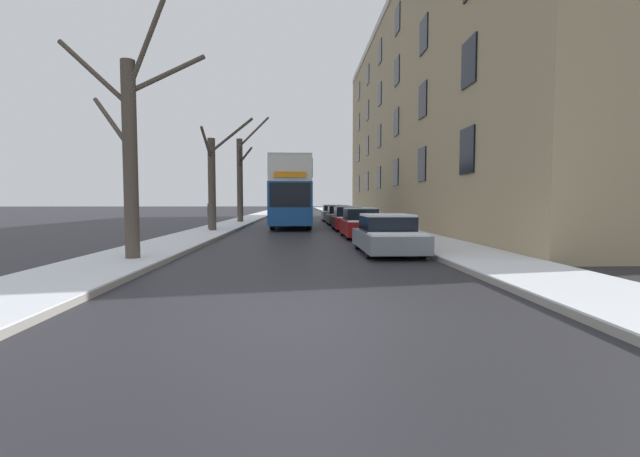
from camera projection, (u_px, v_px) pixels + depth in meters
ground_plane at (310, 315)px, 6.51m from camera, size 320.00×320.00×0.00m
sidewalk_left at (264, 214)px, 59.10m from camera, size 2.59×130.00×0.16m
sidewalk_right at (338, 214)px, 59.59m from camera, size 2.59×130.00×0.16m
terrace_facade_right at (447, 112)px, 32.22m from camera, size 9.10×42.52×16.97m
bare_tree_left_0 at (130, 147)px, 11.83m from camera, size 3.93×2.34×7.12m
bare_tree_left_1 at (213, 180)px, 23.55m from camera, size 2.75×2.57×6.16m
bare_tree_left_2 at (241, 177)px, 33.92m from camera, size 2.55×2.54×8.64m
double_decker_bus at (292, 190)px, 29.25m from camera, size 2.63×10.03×4.52m
parked_car_0 at (387, 235)px, 14.30m from camera, size 1.85×4.20×1.31m
parked_car_1 at (361, 224)px, 20.58m from camera, size 1.69×4.04×1.44m
parked_car_2 at (348, 219)px, 26.17m from camera, size 1.74×4.41×1.48m
parked_car_3 at (338, 216)px, 32.52m from camera, size 1.70×3.99×1.48m
parked_car_4 at (332, 214)px, 38.38m from camera, size 1.86×4.02×1.47m
oncoming_van at (288, 206)px, 44.15m from camera, size 2.05×4.84×2.40m
pedestrian_left_sidewalk at (211, 214)px, 25.15m from camera, size 0.41×0.41×1.86m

